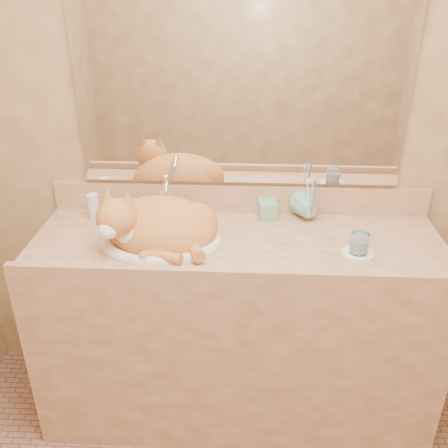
# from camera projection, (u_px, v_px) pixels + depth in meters

# --- Properties ---
(wall_back) EXTENTS (2.40, 0.02, 2.50)m
(wall_back) POSITION_uv_depth(u_px,v_px,m) (241.00, 120.00, 1.99)
(wall_back) COLOR olive
(wall_back) RESTS_ON ground
(vanity_counter) EXTENTS (1.60, 0.55, 0.85)m
(vanity_counter) POSITION_uv_depth(u_px,v_px,m) (236.00, 328.00, 2.12)
(vanity_counter) COLOR #966143
(vanity_counter) RESTS_ON floor
(mirror) EXTENTS (1.30, 0.02, 0.80)m
(mirror) POSITION_uv_depth(u_px,v_px,m) (241.00, 85.00, 1.92)
(mirror) COLOR white
(mirror) RESTS_ON wall_back
(sink_basin) EXTENTS (0.52, 0.46, 0.14)m
(sink_basin) POSITION_uv_depth(u_px,v_px,m) (160.00, 225.00, 1.89)
(sink_basin) COLOR white
(sink_basin) RESTS_ON vanity_counter
(faucet) EXTENTS (0.07, 0.14, 0.18)m
(faucet) POSITION_uv_depth(u_px,v_px,m) (167.00, 201.00, 2.04)
(faucet) COLOR white
(faucet) RESTS_ON vanity_counter
(cat) EXTENTS (0.49, 0.43, 0.24)m
(cat) POSITION_uv_depth(u_px,v_px,m) (155.00, 224.00, 1.89)
(cat) COLOR #BD642B
(cat) RESTS_ON sink_basin
(soap_dispenser) EXTENTS (0.08, 0.08, 0.16)m
(soap_dispenser) POSITION_uv_depth(u_px,v_px,m) (269.00, 204.00, 2.04)
(soap_dispenser) COLOR #71B592
(soap_dispenser) RESTS_ON vanity_counter
(toothbrush_cup) EXTENTS (0.14, 0.14, 0.10)m
(toothbrush_cup) POSITION_uv_depth(u_px,v_px,m) (310.00, 212.00, 2.04)
(toothbrush_cup) COLOR #71B592
(toothbrush_cup) RESTS_ON vanity_counter
(toothbrushes) EXTENTS (0.03, 0.03, 0.20)m
(toothbrushes) POSITION_uv_depth(u_px,v_px,m) (311.00, 197.00, 2.01)
(toothbrushes) COLOR white
(toothbrushes) RESTS_ON toothbrush_cup
(saucer) EXTENTS (0.12, 0.12, 0.01)m
(saucer) POSITION_uv_depth(u_px,v_px,m) (358.00, 253.00, 1.83)
(saucer) COLOR white
(saucer) RESTS_ON vanity_counter
(water_glass) EXTENTS (0.07, 0.07, 0.08)m
(water_glass) POSITION_uv_depth(u_px,v_px,m) (359.00, 243.00, 1.81)
(water_glass) COLOR white
(water_glass) RESTS_ON saucer
(lotion_bottle) EXTENTS (0.05, 0.05, 0.11)m
(lotion_bottle) POSITION_uv_depth(u_px,v_px,m) (94.00, 207.00, 2.08)
(lotion_bottle) COLOR white
(lotion_bottle) RESTS_ON vanity_counter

